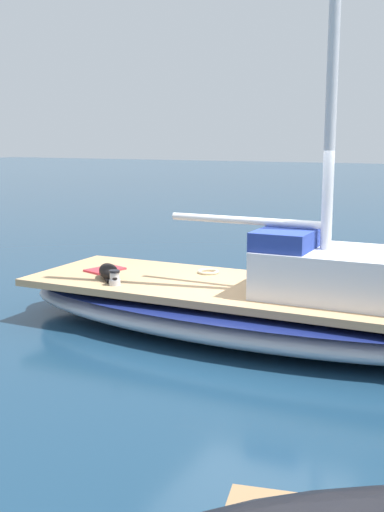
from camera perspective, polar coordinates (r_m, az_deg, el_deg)
ground_plane at (r=8.74m, az=5.89°, el=-7.08°), size 120.00×120.00×0.00m
sailboat_main at (r=8.64m, az=5.93°, el=-4.96°), size 2.68×7.29×0.66m
mast_main at (r=8.24m, az=11.79°, el=20.73°), size 0.14×2.27×7.68m
cabin_house at (r=8.19m, az=13.39°, el=-1.25°), size 1.45×2.25×0.84m
dog_black at (r=9.05m, az=-7.50°, el=-1.47°), size 0.72×0.74×0.22m
deck_winch at (r=8.70m, az=-7.02°, el=-2.00°), size 0.16×0.16×0.21m
coiled_rope at (r=9.43m, az=1.47°, el=-1.42°), size 0.32×0.32×0.04m
deck_towel at (r=9.69m, az=-7.88°, el=-1.22°), size 0.64×0.51×0.03m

